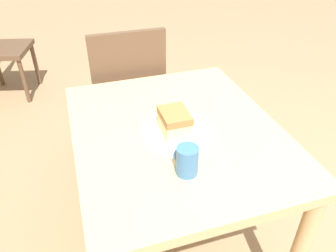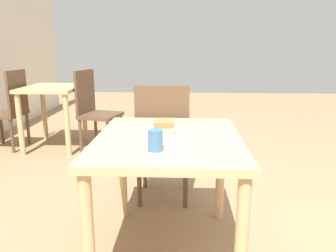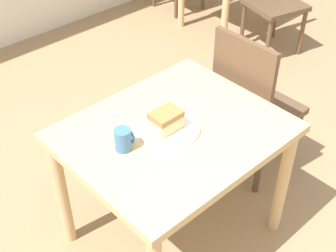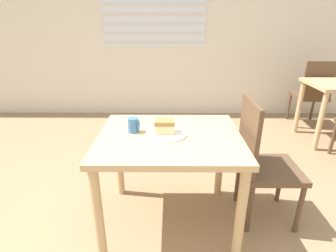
{
  "view_description": "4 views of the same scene",
  "coord_description": "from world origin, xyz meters",
  "px_view_note": "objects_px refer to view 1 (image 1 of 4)",
  "views": [
    {
      "loc": [
        -0.84,
        0.87,
        1.45
      ],
      "look_at": [
        0.11,
        0.57,
        0.76
      ],
      "focal_mm": 35.0,
      "sensor_mm": 36.0,
      "label": 1
    },
    {
      "loc": [
        -1.58,
        0.45,
        1.2
      ],
      "look_at": [
        0.13,
        0.53,
        0.78
      ],
      "focal_mm": 35.0,
      "sensor_mm": 36.0,
      "label": 2
    },
    {
      "loc": [
        -0.96,
        -0.64,
        2.03
      ],
      "look_at": [
        0.11,
        0.53,
        0.75
      ],
      "focal_mm": 50.0,
      "sensor_mm": 36.0,
      "label": 3
    },
    {
      "loc": [
        0.15,
        -1.07,
        1.44
      ],
      "look_at": [
        0.14,
        0.51,
        0.79
      ],
      "focal_mm": 28.0,
      "sensor_mm": 36.0,
      "label": 4
    }
  ],
  "objects_px": {
    "plate": "(176,131)",
    "coffee_mug": "(187,160)",
    "chair_near_window": "(128,100)",
    "dining_table_near": "(176,150)",
    "cake_slice": "(175,122)"
  },
  "relations": [
    {
      "from": "dining_table_near",
      "to": "chair_near_window",
      "type": "relative_size",
      "value": 1.02
    },
    {
      "from": "coffee_mug",
      "to": "chair_near_window",
      "type": "bearing_deg",
      "value": 1.24
    },
    {
      "from": "cake_slice",
      "to": "coffee_mug",
      "type": "distance_m",
      "value": 0.21
    },
    {
      "from": "dining_table_near",
      "to": "cake_slice",
      "type": "distance_m",
      "value": 0.17
    },
    {
      "from": "dining_table_near",
      "to": "plate",
      "type": "height_order",
      "value": "plate"
    },
    {
      "from": "dining_table_near",
      "to": "plate",
      "type": "bearing_deg",
      "value": 154.86
    },
    {
      "from": "dining_table_near",
      "to": "cake_slice",
      "type": "xyz_separation_m",
      "value": [
        -0.03,
        0.02,
        0.16
      ]
    },
    {
      "from": "plate",
      "to": "chair_near_window",
      "type": "bearing_deg",
      "value": 5.0
    },
    {
      "from": "plate",
      "to": "dining_table_near",
      "type": "bearing_deg",
      "value": -25.14
    },
    {
      "from": "plate",
      "to": "coffee_mug",
      "type": "relative_size",
      "value": 2.69
    },
    {
      "from": "cake_slice",
      "to": "coffee_mug",
      "type": "height_order",
      "value": "coffee_mug"
    },
    {
      "from": "chair_near_window",
      "to": "plate",
      "type": "height_order",
      "value": "chair_near_window"
    },
    {
      "from": "dining_table_near",
      "to": "chair_near_window",
      "type": "bearing_deg",
      "value": 6.0
    },
    {
      "from": "plate",
      "to": "coffee_mug",
      "type": "distance_m",
      "value": 0.23
    },
    {
      "from": "dining_table_near",
      "to": "cake_slice",
      "type": "height_order",
      "value": "cake_slice"
    }
  ]
}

